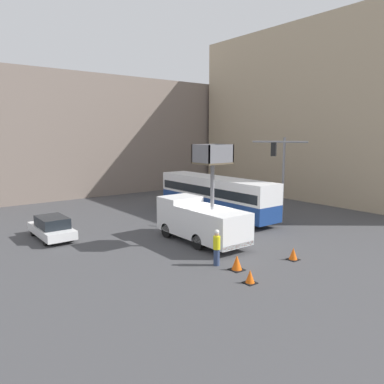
% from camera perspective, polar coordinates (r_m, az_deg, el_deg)
% --- Properties ---
extents(ground_plane, '(120.00, 120.00, 0.00)m').
position_cam_1_polar(ground_plane, '(23.81, 2.40, -7.80)').
color(ground_plane, '#424244').
extents(building_backdrop_far, '(44.00, 10.00, 13.17)m').
position_cam_1_polar(building_backdrop_far, '(45.67, -19.03, 8.08)').
color(building_backdrop_far, gray).
rests_on(building_backdrop_far, ground_plane).
extents(building_backdrop_side, '(10.00, 28.00, 17.90)m').
position_cam_1_polar(building_backdrop_side, '(43.96, 19.92, 11.11)').
color(building_backdrop_side, tan).
rests_on(building_backdrop_side, ground_plane).
extents(utility_truck, '(2.45, 6.65, 6.21)m').
position_cam_1_polar(utility_truck, '(23.64, 1.33, -4.12)').
color(utility_truck, white).
rests_on(utility_truck, ground_plane).
extents(city_bus, '(2.45, 12.06, 3.28)m').
position_cam_1_polar(city_bus, '(31.12, 3.58, -0.24)').
color(city_bus, navy).
rests_on(city_bus, ground_plane).
extents(traffic_light_pole, '(3.69, 3.44, 6.57)m').
position_cam_1_polar(traffic_light_pole, '(27.84, 13.30, 3.74)').
color(traffic_light_pole, slate).
rests_on(traffic_light_pole, ground_plane).
extents(road_worker_near_truck, '(0.38, 0.38, 1.92)m').
position_cam_1_polar(road_worker_near_truck, '(19.72, 3.78, -8.41)').
color(road_worker_near_truck, navy).
rests_on(road_worker_near_truck, ground_plane).
extents(road_worker_directing, '(0.38, 0.38, 1.76)m').
position_cam_1_polar(road_worker_directing, '(26.53, 4.75, -4.13)').
color(road_worker_directing, navy).
rests_on(road_worker_directing, ground_plane).
extents(traffic_cone_near_truck, '(0.59, 0.59, 0.68)m').
position_cam_1_polar(traffic_cone_near_truck, '(21.44, 15.17, -9.12)').
color(traffic_cone_near_truck, black).
rests_on(traffic_cone_near_truck, ground_plane).
extents(traffic_cone_mid_road, '(0.56, 0.56, 0.64)m').
position_cam_1_polar(traffic_cone_mid_road, '(17.87, 8.84, -12.67)').
color(traffic_cone_mid_road, black).
rests_on(traffic_cone_mid_road, ground_plane).
extents(traffic_cone_far_side, '(0.68, 0.68, 0.78)m').
position_cam_1_polar(traffic_cone_far_side, '(19.36, 6.85, -10.68)').
color(traffic_cone_far_side, black).
rests_on(traffic_cone_far_side, ground_plane).
extents(parked_car_curbside, '(1.86, 4.55, 1.49)m').
position_cam_1_polar(parked_car_curbside, '(26.26, -20.58, -5.09)').
color(parked_car_curbside, silver).
rests_on(parked_car_curbside, ground_plane).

